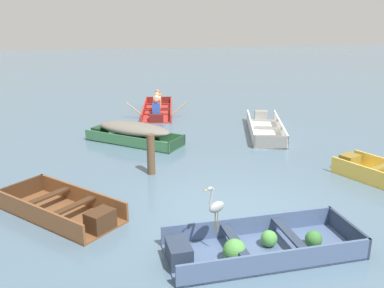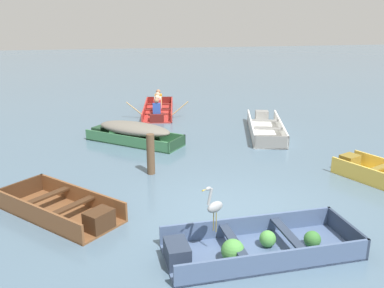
% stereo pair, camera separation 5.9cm
% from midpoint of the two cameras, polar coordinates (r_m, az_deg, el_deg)
% --- Properties ---
extents(ground_plane, '(80.00, 80.00, 0.00)m').
position_cam_midpoint_polar(ground_plane, '(8.76, 5.72, -9.24)').
color(ground_plane, slate).
extents(dinghy_slate_blue_foreground, '(3.31, 1.42, 0.42)m').
position_cam_midpoint_polar(dinghy_slate_blue_foreground, '(7.41, 8.50, -13.41)').
color(dinghy_slate_blue_foreground, '#475B7F').
rests_on(dinghy_slate_blue_foreground, ground).
extents(skiff_green_near_moored, '(3.00, 2.67, 0.63)m').
position_cam_midpoint_polar(skiff_green_near_moored, '(13.29, -7.69, 1.71)').
color(skiff_green_near_moored, '#387047').
rests_on(skiff_green_near_moored, ground).
extents(skiff_wooden_brown_mid_moored, '(2.63, 2.68, 0.41)m').
position_cam_midpoint_polar(skiff_wooden_brown_mid_moored, '(8.91, -16.45, -8.42)').
color(skiff_wooden_brown_mid_moored, brown).
rests_on(skiff_wooden_brown_mid_moored, ground).
extents(skiff_white_outer_moored, '(1.88, 3.64, 0.41)m').
position_cam_midpoint_polar(skiff_white_outer_moored, '(14.59, 9.85, 2.12)').
color(skiff_white_outer_moored, white).
rests_on(skiff_white_outer_moored, ground).
extents(rowboat_red_with_crew, '(2.34, 3.53, 0.89)m').
position_cam_midpoint_polar(rowboat_red_with_crew, '(16.91, -4.44, 4.69)').
color(rowboat_red_with_crew, '#AD2D28').
rests_on(rowboat_red_with_crew, ground).
extents(heron_on_dinghy, '(0.43, 0.30, 0.84)m').
position_cam_midpoint_polar(heron_on_dinghy, '(7.01, 3.25, -8.23)').
color(heron_on_dinghy, olive).
rests_on(heron_on_dinghy, dinghy_slate_blue_foreground).
extents(mooring_post, '(0.20, 0.20, 1.03)m').
position_cam_midpoint_polar(mooring_post, '(10.62, -5.37, -1.37)').
color(mooring_post, brown).
rests_on(mooring_post, ground).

